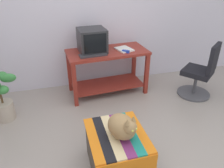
{
  "coord_description": "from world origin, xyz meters",
  "views": [
    {
      "loc": [
        -0.6,
        -1.54,
        1.89
      ],
      "look_at": [
        0.05,
        0.85,
        0.55
      ],
      "focal_mm": 35.31,
      "sensor_mm": 36.0,
      "label": 1
    }
  ],
  "objects_px": {
    "tv_monitor": "(92,41)",
    "ottoman_with_blanket": "(117,151)",
    "office_chair": "(201,74)",
    "book": "(124,49)",
    "desk": "(107,65)",
    "potted_plant": "(2,100)",
    "stapler": "(126,51)",
    "cat": "(123,126)",
    "keyboard": "(93,55)"
  },
  "relations": [
    {
      "from": "tv_monitor",
      "to": "ottoman_with_blanket",
      "type": "distance_m",
      "value": 1.73
    },
    {
      "from": "tv_monitor",
      "to": "office_chair",
      "type": "bearing_deg",
      "value": -22.04
    },
    {
      "from": "book",
      "to": "desk",
      "type": "bearing_deg",
      "value": 159.55
    },
    {
      "from": "potted_plant",
      "to": "stapler",
      "type": "xyz_separation_m",
      "value": [
        1.79,
        0.2,
        0.44
      ]
    },
    {
      "from": "ottoman_with_blanket",
      "to": "stapler",
      "type": "relative_size",
      "value": 5.97
    },
    {
      "from": "office_chair",
      "to": "stapler",
      "type": "bearing_deg",
      "value": -56.02
    },
    {
      "from": "book",
      "to": "ottoman_with_blanket",
      "type": "relative_size",
      "value": 0.41
    },
    {
      "from": "ottoman_with_blanket",
      "to": "stapler",
      "type": "distance_m",
      "value": 1.6
    },
    {
      "from": "ottoman_with_blanket",
      "to": "book",
      "type": "bearing_deg",
      "value": 69.78
    },
    {
      "from": "book",
      "to": "cat",
      "type": "bearing_deg",
      "value": -123.07
    },
    {
      "from": "potted_plant",
      "to": "stapler",
      "type": "height_order",
      "value": "stapler"
    },
    {
      "from": "ottoman_with_blanket",
      "to": "cat",
      "type": "xyz_separation_m",
      "value": [
        0.04,
        -0.04,
        0.34
      ]
    },
    {
      "from": "ottoman_with_blanket",
      "to": "stapler",
      "type": "height_order",
      "value": "stapler"
    },
    {
      "from": "keyboard",
      "to": "stapler",
      "type": "relative_size",
      "value": 3.64
    },
    {
      "from": "desk",
      "to": "potted_plant",
      "type": "distance_m",
      "value": 1.59
    },
    {
      "from": "book",
      "to": "cat",
      "type": "xyz_separation_m",
      "value": [
        -0.52,
        -1.58,
        -0.17
      ]
    },
    {
      "from": "keyboard",
      "to": "cat",
      "type": "distance_m",
      "value": 1.47
    },
    {
      "from": "ottoman_with_blanket",
      "to": "tv_monitor",
      "type": "bearing_deg",
      "value": 87.3
    },
    {
      "from": "keyboard",
      "to": "book",
      "type": "height_order",
      "value": "keyboard"
    },
    {
      "from": "ottoman_with_blanket",
      "to": "keyboard",
      "type": "bearing_deg",
      "value": 87.97
    },
    {
      "from": "desk",
      "to": "book",
      "type": "relative_size",
      "value": 4.67
    },
    {
      "from": "stapler",
      "to": "office_chair",
      "type": "bearing_deg",
      "value": -69.98
    },
    {
      "from": "desk",
      "to": "stapler",
      "type": "xyz_separation_m",
      "value": [
        0.25,
        -0.15,
        0.26
      ]
    },
    {
      "from": "desk",
      "to": "office_chair",
      "type": "relative_size",
      "value": 1.43
    },
    {
      "from": "keyboard",
      "to": "book",
      "type": "distance_m",
      "value": 0.53
    },
    {
      "from": "desk",
      "to": "ottoman_with_blanket",
      "type": "height_order",
      "value": "desk"
    },
    {
      "from": "cat",
      "to": "office_chair",
      "type": "height_order",
      "value": "office_chair"
    },
    {
      "from": "book",
      "to": "stapler",
      "type": "relative_size",
      "value": 2.48
    },
    {
      "from": "office_chair",
      "to": "keyboard",
      "type": "bearing_deg",
      "value": -51.04
    },
    {
      "from": "book",
      "to": "cat",
      "type": "height_order",
      "value": "book"
    },
    {
      "from": "book",
      "to": "ottoman_with_blanket",
      "type": "distance_m",
      "value": 1.71
    },
    {
      "from": "book",
      "to": "ottoman_with_blanket",
      "type": "bearing_deg",
      "value": -124.89
    },
    {
      "from": "keyboard",
      "to": "ottoman_with_blanket",
      "type": "bearing_deg",
      "value": -96.17
    },
    {
      "from": "book",
      "to": "potted_plant",
      "type": "height_order",
      "value": "book"
    },
    {
      "from": "tv_monitor",
      "to": "potted_plant",
      "type": "xyz_separation_m",
      "value": [
        -1.32,
        -0.38,
        -0.59
      ]
    },
    {
      "from": "potted_plant",
      "to": "ottoman_with_blanket",
      "type": "bearing_deg",
      "value": -44.27
    },
    {
      "from": "cat",
      "to": "stapler",
      "type": "relative_size",
      "value": 3.67
    },
    {
      "from": "office_chair",
      "to": "potted_plant",
      "type": "bearing_deg",
      "value": -41.62
    },
    {
      "from": "potted_plant",
      "to": "office_chair",
      "type": "height_order",
      "value": "office_chair"
    },
    {
      "from": "stapler",
      "to": "book",
      "type": "bearing_deg",
      "value": 30.55
    },
    {
      "from": "keyboard",
      "to": "potted_plant",
      "type": "height_order",
      "value": "keyboard"
    },
    {
      "from": "ottoman_with_blanket",
      "to": "cat",
      "type": "relative_size",
      "value": 1.63
    },
    {
      "from": "office_chair",
      "to": "stapler",
      "type": "distance_m",
      "value": 1.24
    },
    {
      "from": "cat",
      "to": "office_chair",
      "type": "distance_m",
      "value": 1.98
    },
    {
      "from": "tv_monitor",
      "to": "cat",
      "type": "height_order",
      "value": "tv_monitor"
    },
    {
      "from": "potted_plant",
      "to": "office_chair",
      "type": "distance_m",
      "value": 2.93
    },
    {
      "from": "ottoman_with_blanket",
      "to": "cat",
      "type": "bearing_deg",
      "value": -46.42
    },
    {
      "from": "tv_monitor",
      "to": "ottoman_with_blanket",
      "type": "bearing_deg",
      "value": -96.26
    },
    {
      "from": "stapler",
      "to": "ottoman_with_blanket",
      "type": "bearing_deg",
      "value": -163.77
    },
    {
      "from": "ottoman_with_blanket",
      "to": "office_chair",
      "type": "relative_size",
      "value": 0.74
    }
  ]
}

